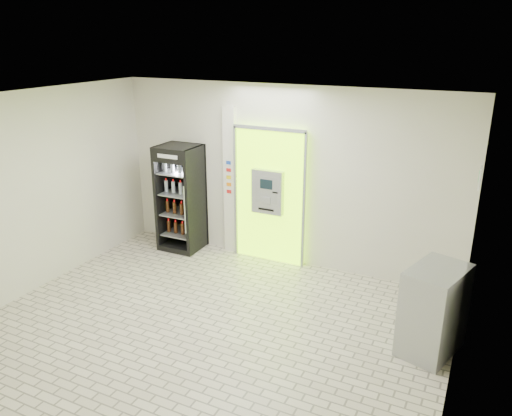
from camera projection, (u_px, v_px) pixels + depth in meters
The scene contains 7 objects.
ground at pixel (208, 330), 6.65m from camera, with size 6.00×6.00×0.00m, color beige.
room_shell at pixel (203, 199), 6.05m from camera, with size 6.00×6.00×6.00m.
atm_assembly at pixel (270, 195), 8.40m from camera, with size 1.30×0.24×2.33m.
pillar at pixel (230, 181), 8.71m from camera, with size 0.22×0.11×2.60m.
beverage_cooler at pixel (181, 200), 8.97m from camera, with size 0.72×0.69×1.91m.
steel_cabinet at pixel (434, 310), 6.06m from camera, with size 0.79×0.97×1.12m.
exit_sign at pixel (480, 178), 5.91m from camera, with size 0.02×0.22×0.26m.
Camera 1 is at (3.09, -4.89, 3.73)m, focal length 35.00 mm.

